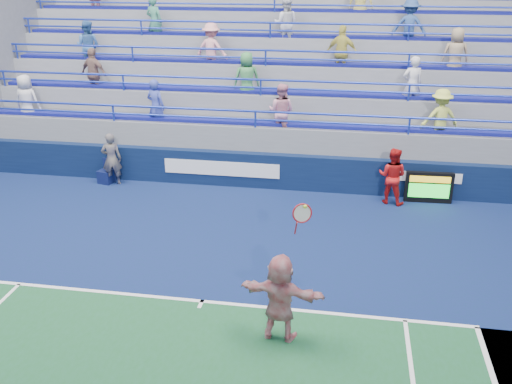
% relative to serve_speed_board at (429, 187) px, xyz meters
% --- Properties ---
extents(ground, '(120.00, 120.00, 0.00)m').
position_rel_serve_speed_board_xyz_m(ground, '(-5.17, -6.12, -0.47)').
color(ground, '#333538').
extents(sponsor_wall, '(18.00, 0.32, 1.10)m').
position_rel_serve_speed_board_xyz_m(sponsor_wall, '(-5.16, 0.38, 0.08)').
color(sponsor_wall, '#091636').
rests_on(sponsor_wall, ground).
extents(bleacher_stand, '(18.00, 5.60, 6.13)m').
position_rel_serve_speed_board_xyz_m(bleacher_stand, '(-5.17, 4.15, 1.08)').
color(bleacher_stand, slate).
rests_on(bleacher_stand, ground).
extents(serve_speed_board, '(1.35, 0.20, 0.93)m').
position_rel_serve_speed_board_xyz_m(serve_speed_board, '(0.00, 0.00, 0.00)').
color(serve_speed_board, black).
rests_on(serve_speed_board, ground).
extents(judge_chair, '(0.51, 0.52, 0.76)m').
position_rel_serve_speed_board_xyz_m(judge_chair, '(-9.83, -0.04, -0.23)').
color(judge_chair, '#0D153F').
rests_on(judge_chair, ground).
extents(tennis_player, '(1.65, 0.71, 2.77)m').
position_rel_serve_speed_board_xyz_m(tennis_player, '(-3.44, -7.01, 0.40)').
color(tennis_player, silver).
rests_on(tennis_player, ground).
extents(line_judge, '(0.69, 0.55, 1.66)m').
position_rel_serve_speed_board_xyz_m(line_judge, '(-9.57, -0.11, 0.36)').
color(line_judge, '#16173D').
rests_on(line_judge, ground).
extents(ball_girl, '(0.96, 0.85, 1.66)m').
position_rel_serve_speed_board_xyz_m(ball_girl, '(-1.07, -0.20, 0.36)').
color(ball_girl, red).
rests_on(ball_girl, ground).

